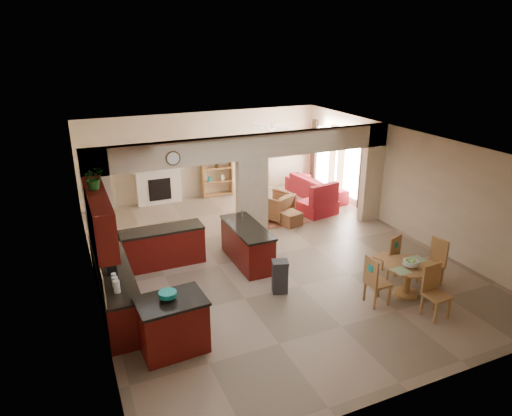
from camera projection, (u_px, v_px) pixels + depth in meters
name	position (u px, v px, depth m)	size (l,w,h in m)	color
floor	(268.00, 255.00, 11.17)	(10.00, 10.00, 0.00)	gray
ceiling	(269.00, 143.00, 10.19)	(10.00, 10.00, 0.00)	white
wall_back	(204.00, 155.00, 14.97)	(8.00, 8.00, 0.00)	beige
wall_front	(420.00, 312.00, 6.38)	(8.00, 8.00, 0.00)	beige
wall_left	(89.00, 228.00, 9.18)	(10.00, 10.00, 0.00)	beige
wall_right	(404.00, 182.00, 12.17)	(10.00, 10.00, 0.00)	beige
partition_left_pier	(99.00, 210.00, 10.15)	(0.60, 0.25, 2.80)	beige
partition_center_pier	(252.00, 201.00, 11.64)	(0.80, 0.25, 2.20)	beige
partition_right_pier	(372.00, 173.00, 12.92)	(0.60, 0.25, 2.80)	beige
partition_header	(252.00, 147.00, 11.15)	(8.00, 0.25, 0.60)	beige
kitchen_counter	(133.00, 268.00, 9.57)	(2.52, 3.29, 1.48)	#460A08
upper_cabinets	(99.00, 216.00, 8.38)	(0.35, 2.40, 0.90)	#460A08
peninsula	(247.00, 244.00, 10.68)	(0.70, 1.85, 0.91)	#460A08
wall_clock	(173.00, 158.00, 10.29)	(0.34, 0.34, 0.03)	#493318
rug	(275.00, 219.00, 13.42)	(1.60, 1.30, 0.01)	#984C37
fireplace	(159.00, 185.00, 14.50)	(1.60, 0.35, 1.20)	white
shelving_unit	(217.00, 170.00, 15.12)	(1.00, 0.32, 1.80)	brown
window_a	(353.00, 168.00, 14.21)	(0.02, 0.90, 1.90)	white
window_b	(324.00, 156.00, 15.67)	(0.02, 0.90, 1.90)	white
glazed_door	(337.00, 166.00, 14.99)	(0.02, 0.70, 2.10)	white
drape_a_left	(363.00, 173.00, 13.68)	(0.10, 0.28, 2.30)	#431B1B
drape_a_right	(341.00, 163.00, 14.71)	(0.10, 0.28, 2.30)	#431B1B
drape_b_left	(332.00, 160.00, 15.14)	(0.10, 0.28, 2.30)	#431B1B
drape_b_right	(314.00, 152.00, 16.17)	(0.10, 0.28, 2.30)	#431B1B
ceiling_fan	(272.00, 126.00, 13.41)	(1.00, 1.00, 0.10)	white
kitchen_island	(173.00, 325.00, 7.64)	(1.17, 0.86, 0.97)	#460A08
teal_bowl	(168.00, 296.00, 7.46)	(0.30, 0.30, 0.14)	teal
trash_can	(280.00, 278.00, 9.46)	(0.31, 0.26, 0.66)	#29292B
dining_table	(408.00, 274.00, 9.31)	(1.00, 1.00, 0.68)	brown
fruit_bowl	(411.00, 263.00, 9.12)	(0.31, 0.31, 0.16)	#67A924
sofa	(316.00, 187.00, 15.16)	(0.92, 2.36, 0.69)	maroon
chaise	(317.00, 207.00, 13.75)	(1.02, 0.84, 0.41)	maroon
armchair	(276.00, 206.00, 13.30)	(0.83, 0.86, 0.78)	maroon
ottoman	(291.00, 219.00, 12.93)	(0.52, 0.52, 0.38)	maroon
plant	(93.00, 178.00, 8.38)	(0.39, 0.34, 0.43)	#1A5115
chair_north	(390.00, 255.00, 9.97)	(0.54, 0.54, 1.02)	brown
chair_east	(435.00, 260.00, 9.71)	(0.47, 0.47, 1.02)	brown
chair_south	(434.00, 289.00, 8.60)	(0.44, 0.44, 1.02)	brown
chair_west	(375.00, 279.00, 8.95)	(0.44, 0.43, 1.02)	brown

